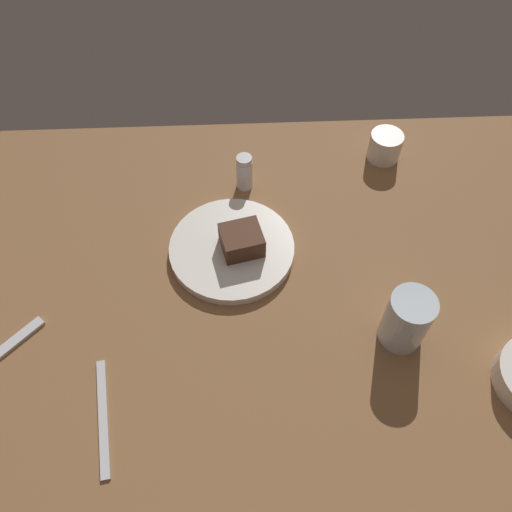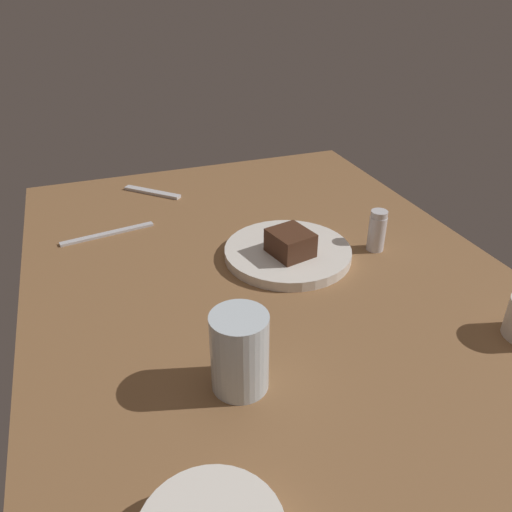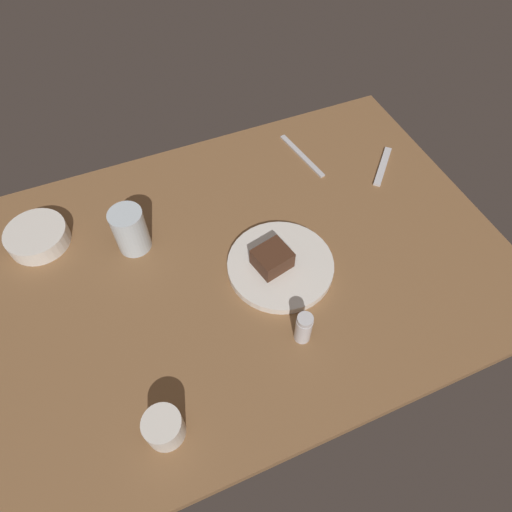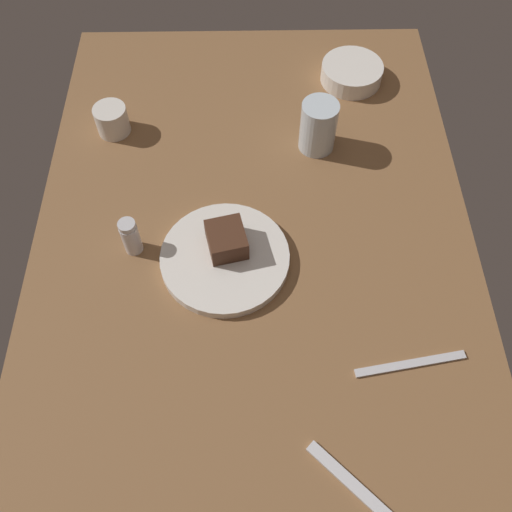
% 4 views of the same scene
% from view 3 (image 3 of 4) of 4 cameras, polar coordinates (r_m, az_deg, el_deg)
% --- Properties ---
extents(dining_table, '(1.20, 0.84, 0.03)m').
position_cam_3_polar(dining_table, '(1.03, -1.88, -0.99)').
color(dining_table, brown).
rests_on(dining_table, ground).
extents(dessert_plate, '(0.24, 0.24, 0.02)m').
position_cam_3_polar(dessert_plate, '(0.99, 3.15, -1.20)').
color(dessert_plate, white).
rests_on(dessert_plate, dining_table).
extents(chocolate_cake_slice, '(0.09, 0.08, 0.04)m').
position_cam_3_polar(chocolate_cake_slice, '(0.97, 2.09, -0.32)').
color(chocolate_cake_slice, '#472819').
rests_on(chocolate_cake_slice, dessert_plate).
extents(salt_shaker, '(0.03, 0.03, 0.08)m').
position_cam_3_polar(salt_shaker, '(0.89, 6.13, -9.17)').
color(salt_shaker, silver).
rests_on(salt_shaker, dining_table).
extents(water_glass, '(0.08, 0.08, 0.11)m').
position_cam_3_polar(water_glass, '(1.03, -15.85, 3.22)').
color(water_glass, silver).
rests_on(water_glass, dining_table).
extents(side_bowl, '(0.14, 0.14, 0.04)m').
position_cam_3_polar(side_bowl, '(1.14, -26.27, 2.25)').
color(side_bowl, white).
rests_on(side_bowl, dining_table).
extents(coffee_cup, '(0.07, 0.07, 0.06)m').
position_cam_3_polar(coffee_cup, '(0.84, -11.75, -20.78)').
color(coffee_cup, silver).
rests_on(coffee_cup, dining_table).
extents(dessert_spoon, '(0.12, 0.12, 0.01)m').
position_cam_3_polar(dessert_spoon, '(1.26, 15.97, 11.04)').
color(dessert_spoon, silver).
rests_on(dessert_spoon, dining_table).
extents(butter_knife, '(0.04, 0.19, 0.01)m').
position_cam_3_polar(butter_knife, '(1.25, 5.91, 12.72)').
color(butter_knife, silver).
rests_on(butter_knife, dining_table).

